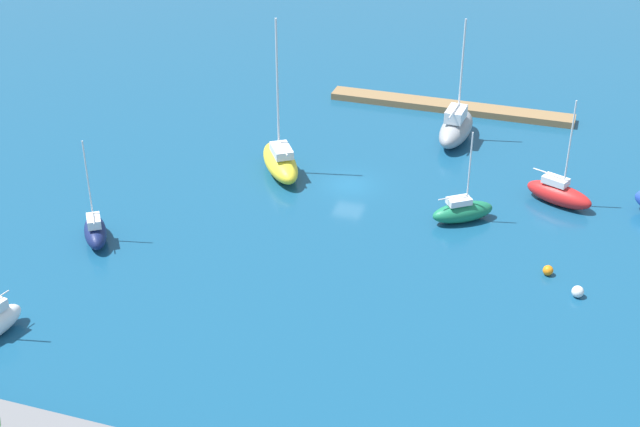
% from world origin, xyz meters
% --- Properties ---
extents(water, '(160.00, 160.00, 0.00)m').
position_xyz_m(water, '(0.00, 0.00, 0.00)').
color(water, navy).
rests_on(water, ground).
extents(pier_dock, '(24.52, 2.28, 0.67)m').
position_xyz_m(pier_dock, '(-5.14, -18.77, 0.34)').
color(pier_dock, olive).
rests_on(pier_dock, ground).
extents(sailboat_green_far_north, '(5.21, 4.48, 7.64)m').
position_xyz_m(sailboat_green_far_north, '(-10.23, 3.15, 0.90)').
color(sailboat_green_far_north, '#19724C').
rests_on(sailboat_green_far_north, water).
extents(sailboat_yellow_east_end, '(6.21, 7.53, 13.76)m').
position_xyz_m(sailboat_yellow_east_end, '(6.25, -0.14, 1.22)').
color(sailboat_yellow_east_end, yellow).
rests_on(sailboat_yellow_east_end, water).
extents(sailboat_red_off_beacon, '(5.98, 3.95, 9.14)m').
position_xyz_m(sailboat_red_off_beacon, '(-17.18, -2.07, 0.96)').
color(sailboat_red_off_beacon, red).
rests_on(sailboat_red_off_beacon, water).
extents(sailboat_navy_center_basin, '(3.95, 4.74, 8.31)m').
position_xyz_m(sailboat_navy_center_basin, '(15.66, 14.84, 0.94)').
color(sailboat_navy_center_basin, '#141E4C').
rests_on(sailboat_navy_center_basin, water).
extents(sailboat_gray_outer_mooring, '(3.08, 7.63, 11.60)m').
position_xyz_m(sailboat_gray_outer_mooring, '(-6.98, -11.55, 1.39)').
color(sailboat_gray_outer_mooring, gray).
rests_on(sailboat_gray_outer_mooring, water).
extents(mooring_buoy_white, '(0.84, 0.84, 0.84)m').
position_xyz_m(mooring_buoy_white, '(-19.65, 11.07, 0.42)').
color(mooring_buoy_white, white).
rests_on(mooring_buoy_white, water).
extents(mooring_buoy_orange, '(0.75, 0.75, 0.75)m').
position_xyz_m(mooring_buoy_orange, '(-17.44, 8.92, 0.38)').
color(mooring_buoy_orange, orange).
rests_on(mooring_buoy_orange, water).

